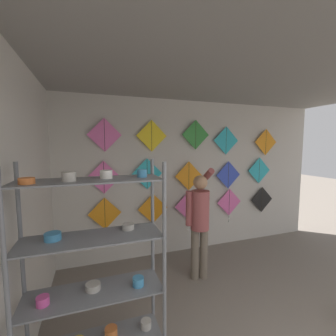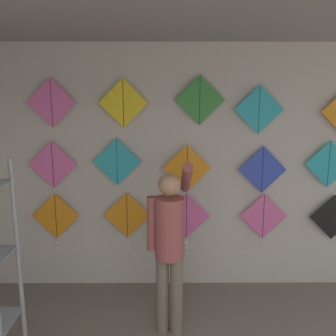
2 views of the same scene
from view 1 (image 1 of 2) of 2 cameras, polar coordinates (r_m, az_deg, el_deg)
name	(u,v)px [view 1 (image 1 of 2)]	position (r m, az deg, el deg)	size (l,w,h in m)	color
back_panel	(190,177)	(4.26, 5.66, -2.26)	(5.51, 0.06, 2.80)	beige
left_panel	(7,224)	(2.14, -35.73, -11.39)	(0.06, 4.48, 2.80)	beige
ceiling_slab	(267,66)	(2.77, 23.79, 22.71)	(5.51, 4.48, 0.04)	gray
shelf_rack	(93,271)	(1.96, -18.50, -23.54)	(1.05, 0.37, 1.87)	slate
shopkeeper	(199,217)	(3.42, 8.00, -12.26)	(0.42, 0.54, 1.67)	#726656
kite_0	(105,215)	(3.92, -15.74, -11.45)	(0.54, 0.04, 0.68)	orange
kite_1	(153,210)	(4.04, -3.85, -10.61)	(0.54, 0.04, 0.68)	orange
kite_2	(188,208)	(4.27, 5.20, -10.09)	(0.54, 0.04, 0.75)	pink
kite_3	(229,203)	(4.69, 15.27, -8.67)	(0.54, 0.04, 0.68)	pink
kite_4	(262,200)	(5.17, 22.72, -7.40)	(0.54, 0.01, 0.54)	black
kite_5	(104,177)	(3.78, -15.98, -2.31)	(0.54, 0.01, 0.54)	pink
kite_6	(147,174)	(3.88, -5.33, -1.47)	(0.54, 0.01, 0.54)	#28B2C6
kite_7	(189,176)	(4.15, 5.30, -2.03)	(0.54, 0.01, 0.54)	orange
kite_8	(228,175)	(4.56, 15.06, -1.71)	(0.54, 0.01, 0.54)	blue
kite_9	(259,170)	(5.01, 22.15, -0.58)	(0.54, 0.01, 0.54)	#28B2C6
kite_10	(104,135)	(3.75, -15.83, 8.09)	(0.54, 0.01, 0.54)	pink
kite_11	(152,136)	(3.88, -4.18, 8.16)	(0.54, 0.01, 0.54)	yellow
kite_12	(196,135)	(4.17, 7.03, 8.37)	(0.54, 0.01, 0.54)	#338C38
kite_13	(226,141)	(4.49, 14.54, 6.75)	(0.54, 0.01, 0.54)	#28B2C6
kite_14	(266,142)	(5.07, 23.59, 6.04)	(0.54, 0.01, 0.54)	orange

